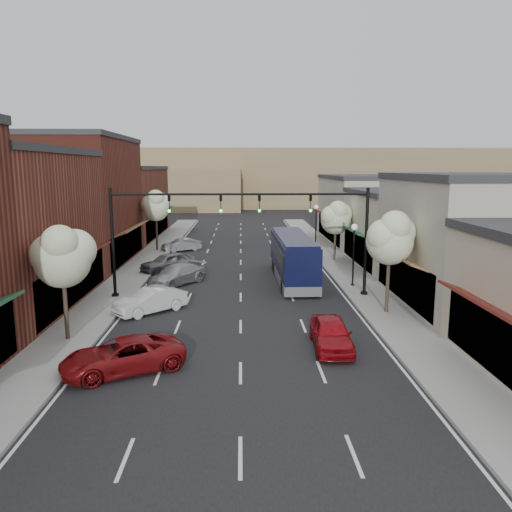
{
  "coord_description": "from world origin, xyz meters",
  "views": [
    {
      "loc": [
        0.06,
        -23.14,
        8.24
      ],
      "look_at": [
        1.07,
        10.78,
        2.2
      ],
      "focal_mm": 35.0,
      "sensor_mm": 36.0,
      "label": 1
    }
  ],
  "objects": [
    {
      "name": "tree_left_far",
      "position": [
        -8.25,
        25.94,
        4.6
      ],
      "size": [
        2.85,
        2.65,
        6.13
      ],
      "color": "#47382B",
      "rests_on": "ground"
    },
    {
      "name": "coach_bus",
      "position": [
        3.83,
        12.73,
        1.76
      ],
      "size": [
        2.64,
        11.02,
        3.36
      ],
      "rotation": [
        0.0,
        0.0,
        0.02
      ],
      "color": "black",
      "rests_on": "ground"
    },
    {
      "name": "lamp_post_near",
      "position": [
        7.8,
        10.5,
        3.01
      ],
      "size": [
        0.44,
        0.44,
        4.44
      ],
      "color": "black",
      "rests_on": "ground"
    },
    {
      "name": "signal_mast_left",
      "position": [
        -5.62,
        8.0,
        4.62
      ],
      "size": [
        8.22,
        0.46,
        7.0
      ],
      "color": "black",
      "rests_on": "ground"
    },
    {
      "name": "tree_right_near",
      "position": [
        8.35,
        3.94,
        4.45
      ],
      "size": [
        2.85,
        2.65,
        5.95
      ],
      "color": "#47382B",
      "rests_on": "ground"
    },
    {
      "name": "bldg_right_midfar",
      "position": [
        13.7,
        18.0,
        3.17
      ],
      "size": [
        9.14,
        12.1,
        6.4
      ],
      "color": "#BAB094",
      "rests_on": "ground"
    },
    {
      "name": "hill_far",
      "position": [
        0.0,
        90.0,
        6.0
      ],
      "size": [
        120.0,
        30.0,
        12.0
      ],
      "primitive_type": "cube",
      "color": "#7A6647",
      "rests_on": "ground"
    },
    {
      "name": "parked_car_e",
      "position": [
        -5.89,
        26.08,
        0.64
      ],
      "size": [
        4.03,
        3.16,
        1.28
      ],
      "primitive_type": "imported",
      "rotation": [
        0.0,
        0.0,
        -1.03
      ],
      "color": "#A5A4AA",
      "rests_on": "ground"
    },
    {
      "name": "hill_near",
      "position": [
        -25.0,
        78.0,
        4.0
      ],
      "size": [
        50.0,
        20.0,
        8.0
      ],
      "primitive_type": "cube",
      "color": "#7A6647",
      "rests_on": "ground"
    },
    {
      "name": "bldg_left_midfar",
      "position": [
        -14.24,
        20.0,
        5.4
      ],
      "size": [
        10.14,
        14.1,
        10.9
      ],
      "color": "maroon",
      "rests_on": "ground"
    },
    {
      "name": "parked_car_b",
      "position": [
        -5.17,
        4.72,
        0.71
      ],
      "size": [
        4.19,
        4.02,
        1.42
      ],
      "primitive_type": "imported",
      "rotation": [
        0.0,
        0.0,
        -0.83
      ],
      "color": "silver",
      "rests_on": "ground"
    },
    {
      "name": "tree_left_near",
      "position": [
        -8.25,
        -0.06,
        4.22
      ],
      "size": [
        2.85,
        2.65,
        5.69
      ],
      "color": "#47382B",
      "rests_on": "ground"
    },
    {
      "name": "ground",
      "position": [
        0.0,
        0.0,
        0.0
      ],
      "size": [
        160.0,
        160.0,
        0.0
      ],
      "primitive_type": "plane",
      "color": "black",
      "rests_on": "ground"
    },
    {
      "name": "bldg_right_far",
      "position": [
        13.71,
        32.0,
        3.66
      ],
      "size": [
        9.14,
        16.1,
        7.4
      ],
      "color": "#AAA291",
      "rests_on": "ground"
    },
    {
      "name": "tree_right_far",
      "position": [
        8.35,
        19.94,
        3.99
      ],
      "size": [
        2.85,
        2.65,
        5.43
      ],
      "color": "#47382B",
      "rests_on": "ground"
    },
    {
      "name": "sidewalk_left",
      "position": [
        -8.4,
        18.5,
        0.07
      ],
      "size": [
        2.8,
        73.0,
        0.15
      ],
      "primitive_type": "cube",
      "color": "gray",
      "rests_on": "ground"
    },
    {
      "name": "lamp_post_far",
      "position": [
        7.8,
        28.0,
        3.01
      ],
      "size": [
        0.44,
        0.44,
        4.44
      ],
      "color": "black",
      "rests_on": "ground"
    },
    {
      "name": "parked_car_c",
      "position": [
        -4.56,
        11.73,
        0.71
      ],
      "size": [
        4.44,
        5.11,
        1.41
      ],
      "primitive_type": "imported",
      "rotation": [
        0.0,
        0.0,
        -0.62
      ],
      "color": "#96969B",
      "rests_on": "ground"
    },
    {
      "name": "bldg_right_midnear",
      "position": [
        13.72,
        6.0,
        3.91
      ],
      "size": [
        9.14,
        12.1,
        7.9
      ],
      "color": "#AAA291",
      "rests_on": "ground"
    },
    {
      "name": "curb_right",
      "position": [
        7.0,
        18.5,
        0.07
      ],
      "size": [
        0.25,
        73.0,
        0.17
      ],
      "primitive_type": "cube",
      "color": "gray",
      "rests_on": "ground"
    },
    {
      "name": "parked_car_d",
      "position": [
        -5.83,
        16.23,
        0.76
      ],
      "size": [
        4.63,
        4.22,
        1.53
      ],
      "primitive_type": "imported",
      "rotation": [
        0.0,
        0.0,
        -0.89
      ],
      "color": "slate",
      "rests_on": "ground"
    },
    {
      "name": "parked_car_a",
      "position": [
        -4.79,
        -3.72,
        0.69
      ],
      "size": [
        5.47,
        4.27,
        1.38
      ],
      "primitive_type": "imported",
      "rotation": [
        0.0,
        0.0,
        -1.11
      ],
      "color": "maroon",
      "rests_on": "ground"
    },
    {
      "name": "red_hatchback",
      "position": [
        4.16,
        -1.33,
        0.73
      ],
      "size": [
        1.86,
        4.34,
        1.46
      ],
      "primitive_type": "imported",
      "rotation": [
        0.0,
        0.0,
        -0.03
      ],
      "color": "maroon",
      "rests_on": "ground"
    },
    {
      "name": "curb_left",
      "position": [
        -7.0,
        18.5,
        0.07
      ],
      "size": [
        0.25,
        73.0,
        0.17
      ],
      "primitive_type": "cube",
      "color": "gray",
      "rests_on": "ground"
    },
    {
      "name": "signal_mast_right",
      "position": [
        5.62,
        8.0,
        4.62
      ],
      "size": [
        8.22,
        0.46,
        7.0
      ],
      "color": "black",
      "rests_on": "ground"
    },
    {
      "name": "sidewalk_right",
      "position": [
        8.4,
        18.5,
        0.07
      ],
      "size": [
        2.8,
        73.0,
        0.15
      ],
      "primitive_type": "cube",
      "color": "gray",
      "rests_on": "ground"
    },
    {
      "name": "bldg_left_far",
      "position": [
        -14.22,
        36.0,
        4.16
      ],
      "size": [
        10.14,
        18.1,
        8.4
      ],
      "color": "brown",
      "rests_on": "ground"
    }
  ]
}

